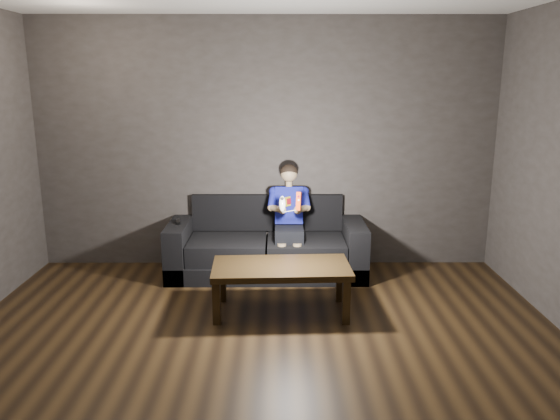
{
  "coord_description": "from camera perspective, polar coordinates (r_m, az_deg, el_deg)",
  "views": [
    {
      "loc": [
        0.13,
        -3.43,
        2.06
      ],
      "look_at": [
        0.15,
        1.55,
        0.85
      ],
      "focal_mm": 35.0,
      "sensor_mm": 36.0,
      "label": 1
    }
  ],
  "objects": [
    {
      "name": "floor",
      "position": [
        4.0,
        -2.17,
        -17.32
      ],
      "size": [
        5.0,
        5.0,
        0.0
      ],
      "primitive_type": "plane",
      "color": "black",
      "rests_on": "ground"
    },
    {
      "name": "back_wall",
      "position": [
        5.97,
        -1.48,
        6.82
      ],
      "size": [
        5.0,
        0.04,
        2.7
      ],
      "primitive_type": "cube",
      "color": "#383331",
      "rests_on": "ground"
    },
    {
      "name": "sofa",
      "position": [
        5.93,
        -1.37,
        -4.01
      ],
      "size": [
        2.08,
        0.9,
        0.8
      ],
      "color": "black",
      "rests_on": "floor"
    },
    {
      "name": "child",
      "position": [
        5.76,
        0.95,
        -0.1
      ],
      "size": [
        0.44,
        0.55,
        1.09
      ],
      "color": "black",
      "rests_on": "sofa"
    },
    {
      "name": "wii_remote_red",
      "position": [
        5.3,
        1.96,
        0.93
      ],
      "size": [
        0.06,
        0.08,
        0.18
      ],
      "color": "red",
      "rests_on": "child"
    },
    {
      "name": "nunchuk_white",
      "position": [
        5.31,
        0.25,
        0.66
      ],
      "size": [
        0.07,
        0.1,
        0.17
      ],
      "color": "white",
      "rests_on": "child"
    },
    {
      "name": "wii_remote_black",
      "position": [
        5.86,
        -10.6,
        -1.2
      ],
      "size": [
        0.07,
        0.16,
        0.03
      ],
      "color": "black",
      "rests_on": "sofa"
    },
    {
      "name": "coffee_table",
      "position": [
        4.88,
        0.13,
        -6.46
      ],
      "size": [
        1.24,
        0.66,
        0.44
      ],
      "color": "black",
      "rests_on": "floor"
    }
  ]
}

